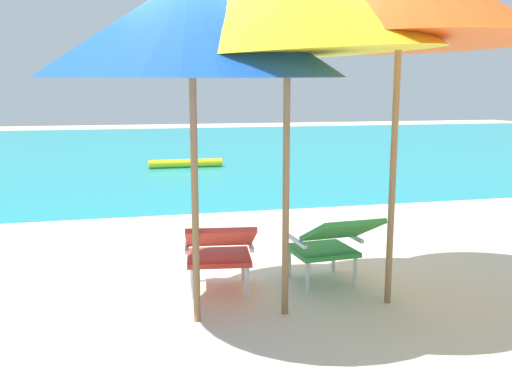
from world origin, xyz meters
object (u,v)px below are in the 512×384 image
(lounge_chair_left, at_px, (219,249))
(lounge_chair_right, at_px, (331,242))
(swim_buoy, at_px, (186,163))
(beach_umbrella_left, at_px, (192,26))
(beach_umbrella_center, at_px, (288,6))

(lounge_chair_left, height_order, lounge_chair_right, same)
(swim_buoy, xyz_separation_m, beach_umbrella_left, (-0.88, -8.31, 1.97))
(lounge_chair_right, bearing_deg, beach_umbrella_left, -159.85)
(lounge_chair_left, distance_m, beach_umbrella_left, 1.74)
(swim_buoy, distance_m, beach_umbrella_center, 8.58)
(lounge_chair_left, distance_m, beach_umbrella_center, 1.92)
(beach_umbrella_left, xyz_separation_m, beach_umbrella_center, (0.66, -0.01, 0.15))
(swim_buoy, xyz_separation_m, lounge_chair_right, (0.31, -7.87, 0.31))
(lounge_chair_left, xyz_separation_m, beach_umbrella_left, (-0.25, -0.45, 1.66))
(lounge_chair_right, relative_size, beach_umbrella_left, 0.38)
(lounge_chair_right, bearing_deg, lounge_chair_left, 179.45)
(swim_buoy, relative_size, lounge_chair_left, 1.71)
(swim_buoy, xyz_separation_m, beach_umbrella_center, (-0.22, -8.32, 2.12))
(swim_buoy, height_order, lounge_chair_left, lounge_chair_left)
(lounge_chair_left, bearing_deg, lounge_chair_right, -0.55)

